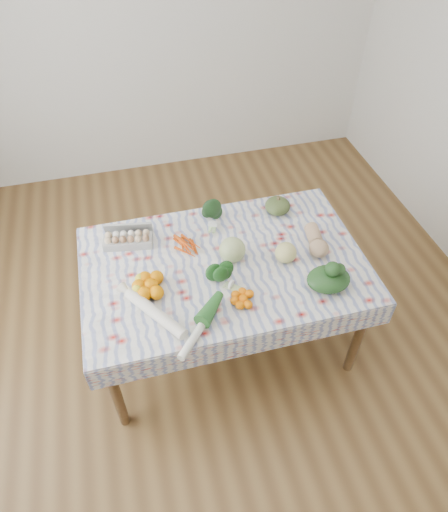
{
  "coord_description": "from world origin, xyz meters",
  "views": [
    {
      "loc": [
        -0.47,
        -1.79,
        2.7
      ],
      "look_at": [
        0.0,
        0.0,
        0.82
      ],
      "focal_mm": 32.0,
      "sensor_mm": 36.0,
      "label": 1
    }
  ],
  "objects_px": {
    "egg_carton": "(128,240)",
    "kabocha_squash": "(278,206)",
    "butternut_squash": "(316,240)",
    "grapefruit": "(286,253)",
    "cabbage": "(232,250)",
    "dining_table": "(224,273)"
  },
  "relations": [
    {
      "from": "egg_carton",
      "to": "kabocha_squash",
      "type": "bearing_deg",
      "value": 13.36
    },
    {
      "from": "kabocha_squash",
      "to": "butternut_squash",
      "type": "distance_m",
      "value": 0.39
    },
    {
      "from": "egg_carton",
      "to": "grapefruit",
      "type": "xyz_separation_m",
      "value": [
        0.88,
        -0.36,
        0.02
      ]
    },
    {
      "from": "kabocha_squash",
      "to": "cabbage",
      "type": "height_order",
      "value": "cabbage"
    },
    {
      "from": "cabbage",
      "to": "butternut_squash",
      "type": "height_order",
      "value": "cabbage"
    },
    {
      "from": "dining_table",
      "to": "egg_carton",
      "type": "distance_m",
      "value": 0.62
    },
    {
      "from": "kabocha_squash",
      "to": "cabbage",
      "type": "distance_m",
      "value": 0.53
    },
    {
      "from": "grapefruit",
      "to": "kabocha_squash",
      "type": "bearing_deg",
      "value": 76.82
    },
    {
      "from": "butternut_squash",
      "to": "grapefruit",
      "type": "height_order",
      "value": "grapefruit"
    },
    {
      "from": "butternut_squash",
      "to": "kabocha_squash",
      "type": "bearing_deg",
      "value": 116.12
    },
    {
      "from": "kabocha_squash",
      "to": "cabbage",
      "type": "xyz_separation_m",
      "value": [
        -0.4,
        -0.34,
        0.02
      ]
    },
    {
      "from": "cabbage",
      "to": "butternut_squash",
      "type": "relative_size",
      "value": 0.62
    },
    {
      "from": "butternut_squash",
      "to": "grapefruit",
      "type": "bearing_deg",
      "value": -155.54
    },
    {
      "from": "kabocha_squash",
      "to": "grapefruit",
      "type": "distance_m",
      "value": 0.44
    },
    {
      "from": "grapefruit",
      "to": "dining_table",
      "type": "bearing_deg",
      "value": 168.98
    },
    {
      "from": "dining_table",
      "to": "cabbage",
      "type": "distance_m",
      "value": 0.17
    },
    {
      "from": "kabocha_squash",
      "to": "butternut_squash",
      "type": "bearing_deg",
      "value": -72.25
    },
    {
      "from": "dining_table",
      "to": "grapefruit",
      "type": "relative_size",
      "value": 12.68
    },
    {
      "from": "egg_carton",
      "to": "butternut_squash",
      "type": "bearing_deg",
      "value": -5.83
    },
    {
      "from": "dining_table",
      "to": "kabocha_squash",
      "type": "relative_size",
      "value": 9.73
    },
    {
      "from": "egg_carton",
      "to": "grapefruit",
      "type": "distance_m",
      "value": 0.95
    },
    {
      "from": "egg_carton",
      "to": "grapefruit",
      "type": "relative_size",
      "value": 2.33
    }
  ]
}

